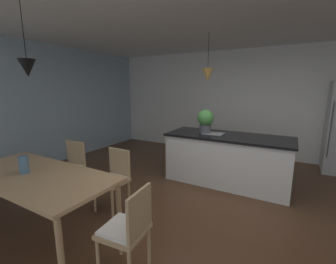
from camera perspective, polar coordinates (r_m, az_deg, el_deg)
ground_plane at (r=3.37m, az=12.23°, el=-20.51°), size 10.00×8.40×0.04m
wall_back_kitchen at (r=6.09m, az=22.06°, el=6.71°), size 10.00×0.12×2.70m
window_wall_left_glazing at (r=5.60m, az=-30.95°, el=5.62°), size 0.06×8.40×2.70m
dining_table at (r=3.17m, az=-30.74°, el=-10.17°), size 2.08×0.92×0.73m
chair_kitchen_end at (r=2.26m, az=-10.18°, el=-23.02°), size 0.44×0.44×0.87m
chair_far_left at (r=4.03m, az=-23.60°, el=-8.05°), size 0.43×0.43×0.87m
chair_far_right at (r=3.36m, az=-13.67°, el=-11.22°), size 0.41×0.41×0.87m
kitchen_island at (r=4.28m, az=14.82°, el=-6.58°), size 2.19×0.89×0.91m
pendant_over_table at (r=3.03m, az=-32.25°, el=13.71°), size 0.19×0.19×0.84m
pendant_over_island_main at (r=4.21m, az=10.09°, el=14.16°), size 0.21×0.21×0.85m
potted_plant_on_island at (r=4.25m, az=9.56°, el=3.01°), size 0.31×0.31×0.44m
vase_on_dining_table at (r=3.20m, az=-32.90°, el=-7.01°), size 0.11×0.11×0.21m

